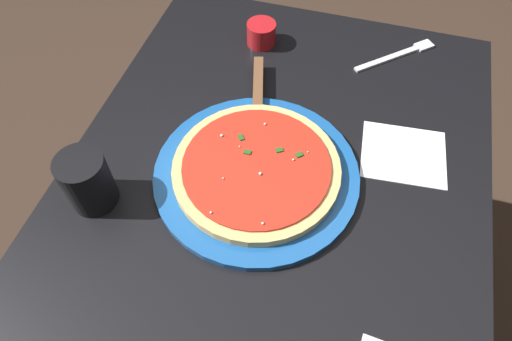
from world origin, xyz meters
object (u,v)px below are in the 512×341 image
object	(u,v)px
cup_tall_drink	(87,181)
fork	(399,54)
cup_small_sauce	(261,34)
pizza	(256,170)
serving_plate	(256,175)
napkin_loose_left	(404,154)
pizza_server	(258,99)

from	to	relation	value
cup_tall_drink	fork	distance (m)	0.65
cup_small_sauce	fork	bearing A→B (deg)	-81.81
pizza	cup_small_sauce	distance (m)	0.34
serving_plate	cup_tall_drink	distance (m)	0.26
cup_tall_drink	napkin_loose_left	size ratio (longest dim) A/B	0.69
pizza_server	napkin_loose_left	bearing A→B (deg)	-98.36
serving_plate	napkin_loose_left	size ratio (longest dim) A/B	2.38
serving_plate	pizza	xyz separation A→B (m)	(0.00, 0.00, 0.02)
serving_plate	fork	world-z (taller)	serving_plate
pizza	fork	distance (m)	0.42
pizza	cup_tall_drink	world-z (taller)	cup_tall_drink
serving_plate	pizza_server	bearing A→B (deg)	15.11
fork	napkin_loose_left	bearing A→B (deg)	-172.29
pizza_server	serving_plate	bearing A→B (deg)	-164.89
napkin_loose_left	cup_small_sauce	bearing A→B (deg)	55.66
serving_plate	pizza	distance (m)	0.02
serving_plate	fork	size ratio (longest dim) A/B	2.25
pizza	cup_small_sauce	world-z (taller)	cup_small_sauce
cup_tall_drink	fork	world-z (taller)	cup_tall_drink
fork	cup_small_sauce	bearing A→B (deg)	98.19
cup_tall_drink	pizza_server	bearing A→B (deg)	-35.77
cup_tall_drink	napkin_loose_left	distance (m)	0.52
cup_small_sauce	fork	size ratio (longest dim) A/B	0.40
pizza_server	cup_small_sauce	xyz separation A→B (m)	(0.17, 0.04, 0.01)
serving_plate	napkin_loose_left	xyz separation A→B (m)	(0.12, -0.23, -0.01)
pizza_server	cup_tall_drink	bearing A→B (deg)	144.23
pizza	pizza_server	world-z (taller)	pizza
serving_plate	pizza	size ratio (longest dim) A/B	1.24
pizza	fork	xyz separation A→B (m)	(0.37, -0.19, -0.02)
pizza	pizza_server	size ratio (longest dim) A/B	1.22
pizza	cup_small_sauce	bearing A→B (deg)	14.40
cup_small_sauce	napkin_loose_left	distance (m)	0.38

